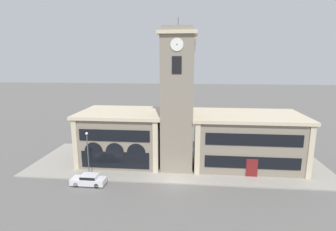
{
  "coord_description": "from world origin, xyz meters",
  "views": [
    {
      "loc": [
        2.17,
        -30.73,
        15.38
      ],
      "look_at": [
        -1.12,
        3.05,
        8.3
      ],
      "focal_mm": 28.0,
      "sensor_mm": 36.0,
      "label": 1
    }
  ],
  "objects": [
    {
      "name": "parked_car_near",
      "position": [
        -10.75,
        -1.2,
        0.72
      ],
      "size": [
        4.3,
        1.75,
        1.39
      ],
      "rotation": [
        0.0,
        0.0,
        3.13
      ],
      "color": "silver",
      "rests_on": "ground_plane"
    },
    {
      "name": "clock_tower",
      "position": [
        0.0,
        5.26,
        9.92
      ],
      "size": [
        5.12,
        5.12,
        20.95
      ],
      "color": "gray",
      "rests_on": "ground_plane"
    },
    {
      "name": "town_hall_right_wing",
      "position": [
        10.15,
        7.67,
        3.91
      ],
      "size": [
        15.99,
        9.99,
        7.76
      ],
      "color": "gray",
      "rests_on": "ground_plane"
    },
    {
      "name": "street_lamp",
      "position": [
        -11.48,
        0.75,
        4.18
      ],
      "size": [
        0.36,
        0.36,
        6.21
      ],
      "color": "#4C4C51",
      "rests_on": "sidewalk_kerb"
    },
    {
      "name": "sidewalk_kerb",
      "position": [
        0.0,
        7.17,
        0.07
      ],
      "size": [
        43.59,
        14.35,
        0.15
      ],
      "color": "gray",
      "rests_on": "ground_plane"
    },
    {
      "name": "ground_plane",
      "position": [
        0.0,
        0.0,
        0.0
      ],
      "size": [
        300.0,
        300.0,
        0.0
      ],
      "primitive_type": "plane",
      "color": "#605E5B"
    },
    {
      "name": "town_hall_left_wing",
      "position": [
        -8.57,
        7.66,
        3.95
      ],
      "size": [
        12.82,
        9.99,
        7.85
      ],
      "color": "gray",
      "rests_on": "ground_plane"
    }
  ]
}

